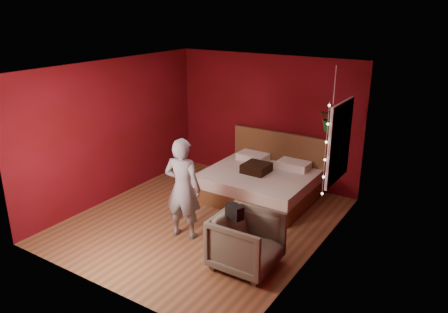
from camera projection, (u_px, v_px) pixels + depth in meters
floor at (203, 220)px, 7.51m from camera, size 4.50×4.50×0.00m
room_walls at (201, 126)px, 6.96m from camera, size 4.04×4.54×2.62m
window at (339, 142)px, 6.73m from camera, size 0.05×0.97×1.27m
fairy_lights at (326, 151)px, 6.32m from camera, size 0.04×0.04×1.45m
bed at (261, 182)px, 8.38m from camera, size 2.01×1.71×1.10m
person at (183, 189)px, 6.74m from camera, size 0.66×0.51×1.63m
armchair at (247, 242)px, 6.05m from camera, size 0.88×0.86×0.79m
handbag at (235, 211)px, 5.85m from camera, size 0.29×0.21×0.19m
throw_pillow at (256, 168)px, 8.24m from camera, size 0.47×0.47×0.17m
hanging_plant at (332, 118)px, 7.18m from camera, size 0.46×0.42×1.08m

